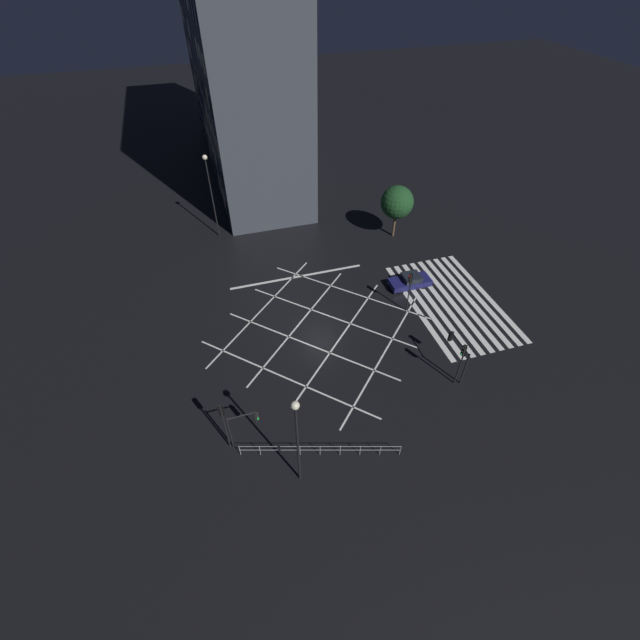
% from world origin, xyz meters
% --- Properties ---
extents(ground_plane, '(200.00, 200.00, 0.00)m').
position_xyz_m(ground_plane, '(0.00, 0.00, 0.00)').
color(ground_plane, black).
extents(road_markings, '(20.10, 26.81, 0.01)m').
position_xyz_m(road_markings, '(0.39, -9.42, 0.00)').
color(road_markings, silver).
rests_on(road_markings, ground_plane).
extents(office_building, '(36.40, 10.06, 28.67)m').
position_xyz_m(office_building, '(35.54, 0.01, 14.33)').
color(office_building, '#3D424C').
rests_on(office_building, ground_plane).
extents(traffic_light_nw_main, '(0.39, 0.36, 4.52)m').
position_xyz_m(traffic_light_nw_main, '(-8.93, 9.10, 3.22)').
color(traffic_light_nw_main, black).
rests_on(traffic_light_nw_main, ground_plane).
extents(traffic_light_sw_main, '(2.80, 0.36, 3.28)m').
position_xyz_m(traffic_light_sw_main, '(-7.15, -8.65, 2.42)').
color(traffic_light_sw_main, black).
rests_on(traffic_light_sw_main, ground_plane).
extents(traffic_light_sw_cross, '(0.36, 0.39, 4.21)m').
position_xyz_m(traffic_light_sw_cross, '(-8.57, -8.14, 3.00)').
color(traffic_light_sw_cross, black).
rests_on(traffic_light_sw_cross, ground_plane).
extents(traffic_light_median_south, '(0.36, 0.39, 4.20)m').
position_xyz_m(traffic_light_median_south, '(0.17, -8.17, 3.00)').
color(traffic_light_median_south, black).
rests_on(traffic_light_median_south, ground_plane).
extents(traffic_light_nw_cross, '(0.36, 2.06, 3.42)m').
position_xyz_m(traffic_light_nw_cross, '(-9.12, 7.80, 2.49)').
color(traffic_light_nw_cross, black).
rests_on(traffic_light_nw_cross, ground_plane).
extents(street_lamp_east, '(0.49, 0.49, 8.11)m').
position_xyz_m(street_lamp_east, '(-12.56, 5.15, 5.60)').
color(street_lamp_east, black).
rests_on(street_lamp_east, ground_plane).
extents(street_lamp_west, '(0.50, 0.50, 9.20)m').
position_xyz_m(street_lamp_west, '(17.92, 6.49, 6.33)').
color(street_lamp_west, black).
rests_on(street_lamp_west, ground_plane).
extents(street_tree_near, '(3.51, 3.51, 5.84)m').
position_xyz_m(street_tree_near, '(12.24, -12.32, 4.07)').
color(street_tree_near, brown).
rests_on(street_tree_near, ground_plane).
extents(waiting_car, '(1.77, 4.04, 1.28)m').
position_xyz_m(waiting_car, '(3.35, -10.13, 0.60)').
color(waiting_car, '#191951').
rests_on(waiting_car, ground_plane).
extents(pedestrian_railing, '(3.12, 10.19, 1.05)m').
position_xyz_m(pedestrian_railing, '(-11.36, 3.44, 0.67)').
color(pedestrian_railing, '#9EA0A5').
rests_on(pedestrian_railing, ground_plane).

